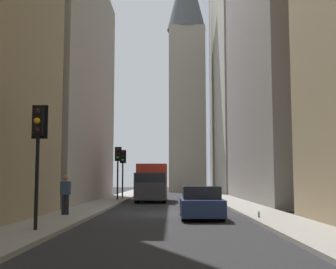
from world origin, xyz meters
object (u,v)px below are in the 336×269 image
Objects in this scene: traffic_light_midblock at (118,161)px; pedestrian at (66,193)px; discarded_bottle at (259,215)px; traffic_light_far_junction at (123,163)px; traffic_light_foreground at (38,137)px; delivery_truck at (152,182)px; sedan_navy at (201,203)px.

traffic_light_midblock is 2.33× the size of pedestrian.
traffic_light_midblock reaches higher than discarded_bottle.
traffic_light_midblock is 2.42m from traffic_light_far_junction.
traffic_light_far_junction is (2.42, -0.11, -0.06)m from traffic_light_midblock.
traffic_light_foreground is 0.99× the size of traffic_light_midblock.
traffic_light_foreground reaches higher than pedestrian.
delivery_truck is 14.53m from sedan_navy.
traffic_light_foreground reaches higher than sedan_navy.
discarded_bottle is (-15.47, -7.79, -2.87)m from traffic_light_midblock.
traffic_light_foreground reaches higher than traffic_light_far_junction.
delivery_truck is 14.38m from pedestrian.
traffic_light_foreground is 19.98m from traffic_light_midblock.
traffic_light_foreground is at bearing 179.40° from traffic_light_far_junction.
pedestrian is at bearing 177.64° from traffic_light_midblock.
traffic_light_foreground is at bearing 134.98° from sedan_navy.
traffic_light_far_junction reaches higher than delivery_truck.
discarded_bottle is (-17.89, -7.68, -2.81)m from traffic_light_far_junction.
pedestrian is (5.80, 0.47, -1.99)m from traffic_light_foreground.
traffic_light_far_junction is 2.28× the size of pedestrian.
traffic_light_midblock is 14.34m from pedestrian.
sedan_navy is 17.81m from traffic_light_far_junction.
traffic_light_foreground is (-19.81, 2.77, 1.62)m from delivery_truck.
sedan_navy is (-14.24, -2.80, -0.80)m from delivery_truck.
traffic_light_far_junction is at bearing -2.41° from pedestrian.
traffic_light_midblock reaches higher than traffic_light_foreground.
sedan_navy is 15.60m from traffic_light_midblock.
pedestrian is 6.44× the size of discarded_bottle.
discarded_bottle is at bearing -156.77° from traffic_light_far_junction.
traffic_light_foreground is 9.53m from discarded_bottle.
traffic_light_foreground is 1.01× the size of traffic_light_far_junction.
traffic_light_midblock reaches higher than pedestrian.
traffic_light_midblock reaches higher than traffic_light_far_junction.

